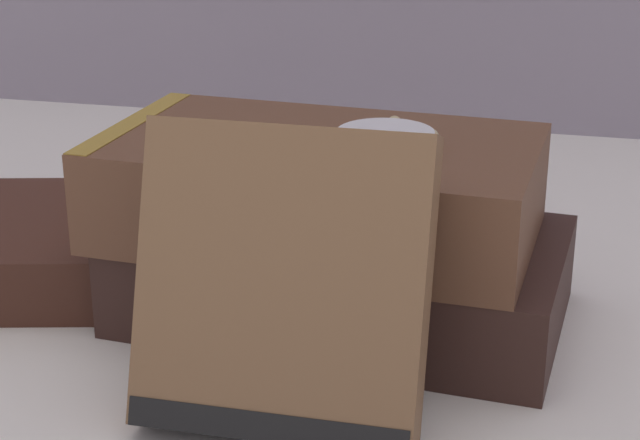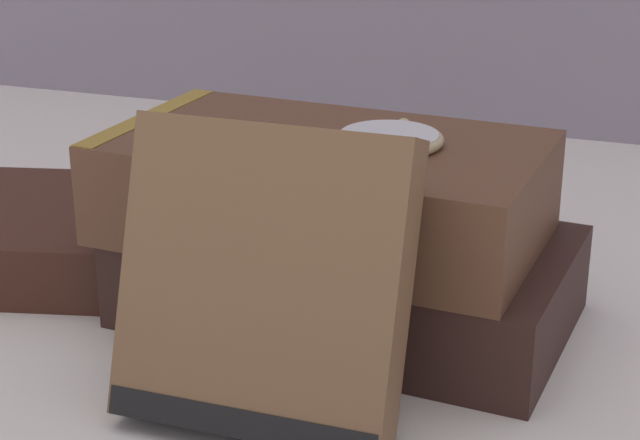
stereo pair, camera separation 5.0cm
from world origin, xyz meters
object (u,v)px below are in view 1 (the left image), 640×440
at_px(book_flat_top, 308,186).
at_px(pocket_watch, 386,137).
at_px(reading_glasses, 282,219).
at_px(book_flat_bottom, 334,274).
at_px(book_leaning_front, 283,294).

xyz_separation_m(book_flat_top, pocket_watch, (0.04, -0.00, 0.03)).
xyz_separation_m(pocket_watch, reading_glasses, (-0.09, 0.12, -0.10)).
height_order(book_flat_top, reading_glasses, book_flat_top).
xyz_separation_m(book_flat_bottom, book_flat_top, (-0.01, -0.00, 0.05)).
xyz_separation_m(book_flat_bottom, book_leaning_front, (0.00, -0.11, 0.04)).
distance_m(book_flat_top, book_leaning_front, 0.10).
xyz_separation_m(book_flat_top, reading_glasses, (-0.05, 0.12, -0.07)).
bearing_deg(book_flat_bottom, pocket_watch, -2.87).
height_order(book_flat_bottom, book_flat_top, book_flat_top).
relative_size(book_flat_bottom, book_leaning_front, 1.77).
bearing_deg(book_flat_top, book_flat_bottom, 19.00).
bearing_deg(book_flat_top, book_leaning_front, -78.10).
distance_m(book_leaning_front, reading_glasses, 0.24).
bearing_deg(reading_glasses, book_flat_bottom, -77.51).
distance_m(pocket_watch, reading_glasses, 0.18).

